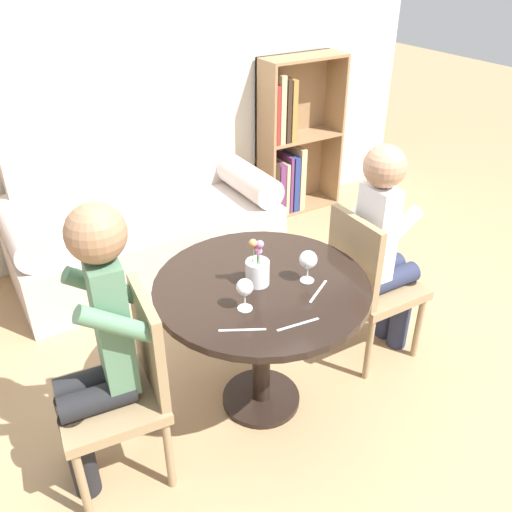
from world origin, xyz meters
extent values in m
plane|color=tan|center=(0.00, 0.00, 0.00)|extent=(16.00, 16.00, 0.00)
cube|color=beige|center=(0.00, 1.97, 1.35)|extent=(5.20, 0.05, 2.70)
cylinder|color=black|center=(0.00, 0.00, 0.71)|extent=(0.99, 0.99, 0.03)
cylinder|color=black|center=(0.00, 0.00, 0.36)|extent=(0.09, 0.09, 0.67)
cylinder|color=black|center=(0.00, 0.00, 0.01)|extent=(0.40, 0.40, 0.03)
cube|color=beige|center=(0.00, 1.49, 0.21)|extent=(1.80, 0.80, 0.42)
cube|color=beige|center=(0.00, 1.81, 0.67)|extent=(1.58, 0.16, 0.50)
cylinder|color=beige|center=(-0.79, 1.49, 0.53)|extent=(0.22, 0.72, 0.22)
cylinder|color=beige|center=(0.79, 1.49, 0.53)|extent=(0.22, 0.72, 0.22)
cube|color=#93704C|center=(1.49, 1.91, 0.64)|extent=(0.70, 0.02, 1.28)
cube|color=#93704C|center=(1.15, 1.78, 0.64)|extent=(0.02, 0.28, 1.28)
cube|color=#93704C|center=(1.83, 1.78, 0.64)|extent=(0.02, 0.28, 1.28)
cube|color=#93704C|center=(1.49, 1.78, 0.01)|extent=(0.66, 0.28, 0.02)
cube|color=#93704C|center=(1.49, 1.78, 0.64)|extent=(0.66, 0.28, 0.02)
cube|color=#93704C|center=(1.49, 1.78, 1.26)|extent=(0.66, 0.28, 0.02)
cube|color=#332319|center=(1.20, 1.78, 0.26)|extent=(0.04, 0.23, 0.47)
cube|color=#602D5B|center=(1.25, 1.78, 0.24)|extent=(0.05, 0.23, 0.44)
cube|color=tan|center=(1.30, 1.78, 0.24)|extent=(0.03, 0.23, 0.44)
cube|color=#602D5B|center=(1.34, 1.78, 0.27)|extent=(0.03, 0.23, 0.49)
cube|color=navy|center=(1.39, 1.78, 0.26)|extent=(0.05, 0.23, 0.48)
cube|color=tan|center=(1.46, 1.78, 0.29)|extent=(0.05, 0.23, 0.54)
cube|color=maroon|center=(1.19, 1.78, 0.88)|extent=(0.03, 0.23, 0.46)
cube|color=tan|center=(1.24, 1.78, 0.91)|extent=(0.05, 0.23, 0.53)
cube|color=#332319|center=(1.29, 1.78, 0.90)|extent=(0.04, 0.23, 0.49)
cube|color=olive|center=(1.34, 1.78, 0.89)|extent=(0.05, 0.23, 0.48)
cylinder|color=#937A56|center=(-0.91, 0.17, 0.20)|extent=(0.04, 0.04, 0.40)
cylinder|color=#937A56|center=(-0.95, -0.18, 0.20)|extent=(0.04, 0.04, 0.40)
cylinder|color=#937A56|center=(-0.56, 0.13, 0.20)|extent=(0.04, 0.04, 0.40)
cylinder|color=#937A56|center=(-0.60, -0.22, 0.20)|extent=(0.04, 0.04, 0.40)
cube|color=#937A56|center=(-0.76, -0.02, 0.42)|extent=(0.46, 0.46, 0.05)
cube|color=#937A56|center=(-0.57, -0.05, 0.68)|extent=(0.08, 0.38, 0.45)
cylinder|color=#937A56|center=(0.93, -0.16, 0.20)|extent=(0.04, 0.04, 0.40)
cylinder|color=#937A56|center=(0.94, 0.19, 0.20)|extent=(0.04, 0.04, 0.40)
cylinder|color=#937A56|center=(0.57, -0.16, 0.20)|extent=(0.04, 0.04, 0.40)
cylinder|color=#937A56|center=(0.58, 0.20, 0.20)|extent=(0.04, 0.04, 0.40)
cube|color=#937A56|center=(0.76, 0.02, 0.42)|extent=(0.43, 0.43, 0.05)
cube|color=#937A56|center=(0.57, 0.02, 0.68)|extent=(0.05, 0.38, 0.45)
cylinder|color=black|center=(-0.91, 0.05, 0.23)|extent=(0.11, 0.11, 0.45)
cylinder|color=black|center=(-0.92, -0.05, 0.23)|extent=(0.11, 0.11, 0.45)
cylinder|color=black|center=(-0.80, 0.04, 0.50)|extent=(0.31, 0.14, 0.11)
cylinder|color=black|center=(-0.81, -0.07, 0.50)|extent=(0.31, 0.14, 0.11)
cube|color=#517A5B|center=(-0.70, -0.02, 0.80)|extent=(0.14, 0.21, 0.59)
cylinder|color=#517A5B|center=(-0.68, 0.11, 0.90)|extent=(0.29, 0.10, 0.23)
cylinder|color=#517A5B|center=(-0.71, -0.16, 0.90)|extent=(0.29, 0.10, 0.23)
sphere|color=#936B4C|center=(-0.70, -0.02, 1.20)|extent=(0.22, 0.22, 0.22)
cylinder|color=#282D47|center=(0.92, -0.04, 0.23)|extent=(0.11, 0.11, 0.45)
cylinder|color=#282D47|center=(0.92, 0.07, 0.23)|extent=(0.11, 0.11, 0.45)
cylinder|color=#282D47|center=(0.81, -0.04, 0.50)|extent=(0.30, 0.12, 0.11)
cylinder|color=#282D47|center=(0.81, 0.07, 0.50)|extent=(0.30, 0.12, 0.11)
cube|color=white|center=(0.70, 0.02, 0.77)|extent=(0.12, 0.20, 0.53)
cylinder|color=white|center=(0.69, -0.12, 0.85)|extent=(0.29, 0.08, 0.23)
cylinder|color=white|center=(0.70, 0.15, 0.85)|extent=(0.29, 0.08, 0.23)
sphere|color=tan|center=(0.70, 0.02, 1.14)|extent=(0.21, 0.21, 0.21)
cylinder|color=white|center=(-0.16, -0.12, 0.73)|extent=(0.06, 0.06, 0.00)
cylinder|color=white|center=(-0.16, -0.12, 0.77)|extent=(0.01, 0.01, 0.08)
sphere|color=white|center=(-0.16, -0.12, 0.84)|extent=(0.07, 0.07, 0.07)
sphere|color=#E58E75|center=(-0.16, -0.12, 0.83)|extent=(0.05, 0.05, 0.05)
cylinder|color=white|center=(0.19, -0.09, 0.73)|extent=(0.06, 0.06, 0.00)
cylinder|color=white|center=(0.19, -0.09, 0.77)|extent=(0.01, 0.01, 0.08)
sphere|color=white|center=(0.19, -0.09, 0.84)|extent=(0.08, 0.08, 0.08)
sphere|color=beige|center=(0.19, -0.09, 0.83)|extent=(0.06, 0.06, 0.06)
cylinder|color=silver|center=(-0.02, 0.01, 0.79)|extent=(0.11, 0.11, 0.12)
cylinder|color=#4C7A42|center=(-0.02, 0.00, 0.88)|extent=(0.00, 0.01, 0.06)
sphere|color=#9E70B2|center=(-0.02, 0.00, 0.91)|extent=(0.04, 0.04, 0.04)
cylinder|color=#4C7A42|center=(-0.02, 0.00, 0.88)|extent=(0.00, 0.01, 0.08)
sphere|color=#D16684|center=(-0.02, 0.00, 0.92)|extent=(0.04, 0.04, 0.04)
cylinder|color=#4C7A42|center=(-0.05, 0.00, 0.90)|extent=(0.01, 0.01, 0.11)
sphere|color=#E07F4C|center=(-0.05, 0.00, 0.96)|extent=(0.04, 0.04, 0.04)
cylinder|color=#4C7A42|center=(-0.02, -0.01, 0.90)|extent=(0.00, 0.01, 0.10)
sphere|color=#9E70B2|center=(-0.02, -0.01, 0.95)|extent=(0.04, 0.04, 0.04)
cube|color=silver|center=(0.18, -0.18, 0.73)|extent=(0.17, 0.11, 0.00)
cube|color=silver|center=(-0.03, -0.33, 0.73)|extent=(0.19, 0.03, 0.00)
cube|color=silver|center=(-0.24, -0.24, 0.73)|extent=(0.17, 0.10, 0.00)
camera|label=1|loc=(-1.08, -1.71, 2.10)|focal=38.00mm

